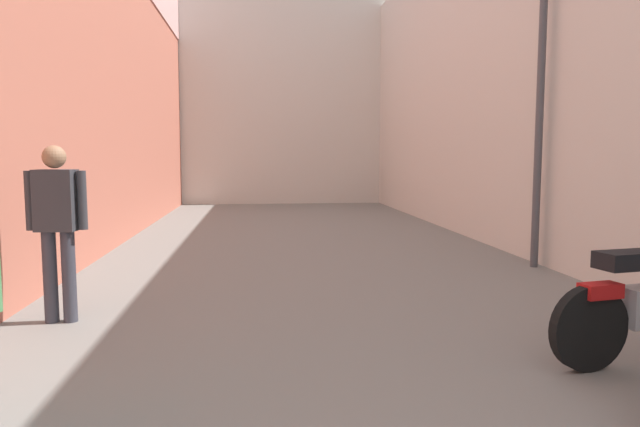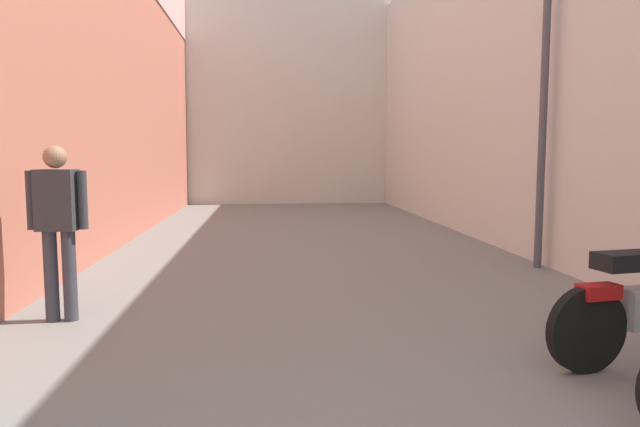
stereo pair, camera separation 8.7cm
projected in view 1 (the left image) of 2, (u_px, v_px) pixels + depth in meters
ground_plane at (326, 286)px, 6.51m from camera, size 34.57×34.57×0.00m
building_right at (526, 53)px, 8.54m from camera, size 0.45×18.57×6.02m
building_far_end at (280, 102)px, 18.34m from camera, size 9.09×2.00×6.40m
pedestrian_further_down at (57, 220)px, 5.02m from camera, size 0.52×0.23×1.57m
street_lamp at (534, 76)px, 7.38m from camera, size 0.79×0.18×4.23m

